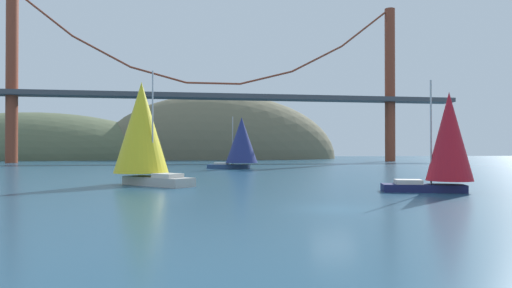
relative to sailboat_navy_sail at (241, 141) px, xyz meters
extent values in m
plane|color=navy|center=(-1.81, -53.64, -4.74)|extent=(360.00, 360.00, 0.00)
ellipsoid|color=#6B664C|center=(3.19, 81.36, -4.74)|extent=(82.26, 44.00, 44.99)
ellipsoid|color=#5B6647|center=(-56.81, 81.36, -4.74)|extent=(89.15, 44.00, 30.60)
cylinder|color=brown|center=(-50.81, 41.36, 16.48)|extent=(2.80, 2.80, 42.43)
cylinder|color=brown|center=(47.19, 41.36, 16.48)|extent=(2.80, 2.80, 42.43)
cube|color=#47474C|center=(-1.81, 41.36, 12.32)|extent=(133.99, 6.00, 1.20)
cylinder|color=brown|center=(-43.81, 41.36, 32.22)|extent=(14.31, 0.50, 11.35)
cylinder|color=brown|center=(-29.81, 41.36, 23.08)|extent=(14.23, 0.50, 7.75)
cylinder|color=brown|center=(-15.81, 41.36, 17.60)|extent=(14.12, 0.50, 4.14)
cylinder|color=brown|center=(-1.81, 41.36, 15.78)|extent=(14.00, 0.50, 0.50)
cylinder|color=brown|center=(12.19, 41.36, 17.60)|extent=(14.12, 0.50, 4.14)
cylinder|color=brown|center=(26.19, 41.36, 23.08)|extent=(14.23, 0.50, 7.75)
cylinder|color=brown|center=(40.19, 41.36, 32.22)|extent=(14.31, 0.50, 11.35)
cube|color=navy|center=(-2.08, 0.79, -4.39)|extent=(7.47, 4.32, 0.70)
cube|color=beige|center=(-3.31, 1.26, -3.85)|extent=(2.68, 2.14, 0.36)
cylinder|color=#B2B2B7|center=(-1.40, 0.53, 0.11)|extent=(0.14, 0.14, 8.28)
cone|color=navy|center=(0.10, -0.04, 0.19)|extent=(7.09, 7.09, 7.86)
cube|color=#B7B2A8|center=(-12.39, -34.94, -4.34)|extent=(6.90, 7.30, 0.80)
cube|color=beige|center=(-11.47, -35.97, -3.75)|extent=(2.99, 3.04, 0.36)
cylinder|color=#B2B2B7|center=(-12.90, -34.37, 1.03)|extent=(0.14, 0.14, 9.94)
cone|color=yellow|center=(-14.03, -33.12, 0.74)|extent=(7.34, 7.34, 8.75)
cube|color=#191E4C|center=(8.59, -44.80, -4.43)|extent=(6.57, 3.65, 0.61)
cube|color=beige|center=(7.51, -44.48, -3.95)|extent=(2.35, 1.99, 0.36)
cylinder|color=#B2B2B7|center=(9.19, -44.98, -0.01)|extent=(0.14, 0.14, 8.23)
cone|color=#B21423|center=(10.52, -45.37, -0.34)|extent=(4.43, 4.43, 6.99)
camera|label=1|loc=(-10.34, -78.53, -1.35)|focal=32.31mm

